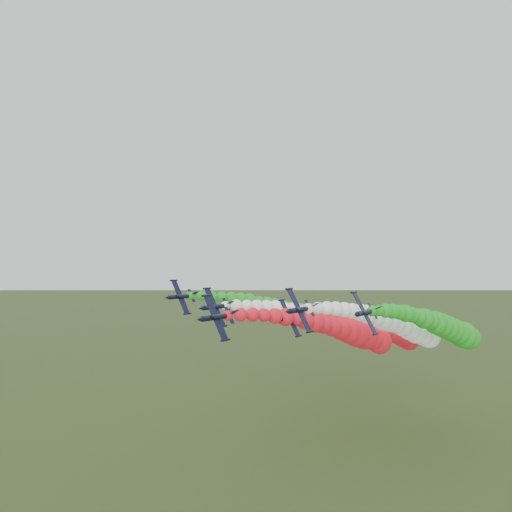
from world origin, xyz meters
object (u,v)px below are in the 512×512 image
(jet_inner_right, at_px, (402,326))
(jet_trail, at_px, (383,330))
(jet_outer_right, at_px, (447,328))
(jet_inner_left, at_px, (333,323))
(jet_outer_left, at_px, (298,314))
(jet_lead, at_px, (349,332))

(jet_inner_right, xyz_separation_m, jet_trail, (-9.74, 13.63, -3.06))
(jet_outer_right, distance_m, jet_trail, 19.04)
(jet_inner_right, height_order, jet_outer_right, jet_inner_right)
(jet_inner_left, height_order, jet_inner_right, jet_inner_right)
(jet_outer_left, bearing_deg, jet_outer_right, 3.56)
(jet_lead, height_order, jet_inner_right, jet_inner_right)
(jet_inner_left, xyz_separation_m, jet_inner_right, (19.40, -1.08, 0.46))
(jet_inner_right, xyz_separation_m, jet_outer_right, (8.75, 9.61, -0.93))
(jet_inner_left, distance_m, jet_inner_right, 19.44)
(jet_lead, height_order, jet_inner_left, jet_inner_left)
(jet_inner_right, bearing_deg, jet_outer_left, 168.21)
(jet_lead, distance_m, jet_outer_right, 26.95)
(jet_inner_left, bearing_deg, jet_outer_left, 157.20)
(jet_outer_left, bearing_deg, jet_lead, -35.39)
(jet_lead, relative_size, jet_inner_left, 1.00)
(jet_outer_left, distance_m, jet_outer_right, 42.32)
(jet_inner_left, relative_size, jet_outer_left, 1.00)
(jet_lead, relative_size, jet_outer_left, 1.00)
(jet_trail, bearing_deg, jet_outer_right, -12.28)
(jet_inner_left, bearing_deg, jet_outer_right, 16.85)
(jet_trail, bearing_deg, jet_outer_left, -164.33)
(jet_inner_left, bearing_deg, jet_lead, -49.15)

